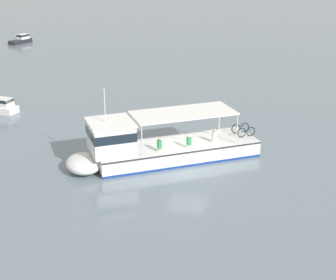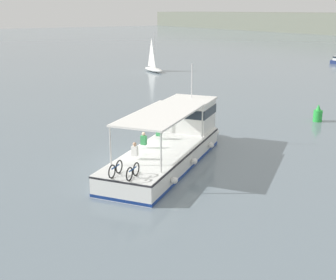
% 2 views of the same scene
% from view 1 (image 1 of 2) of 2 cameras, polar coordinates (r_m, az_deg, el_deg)
% --- Properties ---
extents(ground_plane, '(400.00, 400.00, 0.00)m').
position_cam_1_polar(ground_plane, '(32.31, 2.28, -3.21)').
color(ground_plane, slate).
extents(ferry_main, '(9.97, 12.10, 5.32)m').
position_cam_1_polar(ferry_main, '(32.89, -1.67, -0.84)').
color(ferry_main, white).
rests_on(ferry_main, ground).
extents(motorboat_off_stern, '(3.81, 2.14, 1.26)m').
position_cam_1_polar(motorboat_off_stern, '(78.97, -16.20, 10.83)').
color(motorboat_off_stern, '#232328').
rests_on(motorboat_off_stern, ground).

